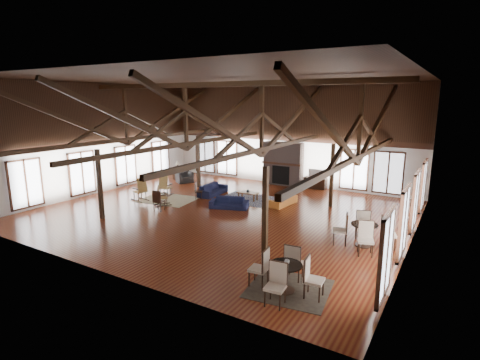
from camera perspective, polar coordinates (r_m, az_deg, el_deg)
The scene contains 31 objects.
floor at distance 17.42m, azimuth -2.70°, elevation -4.89°, with size 16.00×16.00×0.00m, color brown.
ceiling at distance 16.68m, azimuth -2.91°, elevation 15.23°, with size 16.00×14.00×0.02m, color black.
wall_back at distance 22.91m, azimuth 7.03°, elevation 6.80°, with size 16.00×0.02×6.00m, color white.
wall_front at distance 11.71m, azimuth -22.18°, elevation 0.92°, with size 16.00×0.02×6.00m, color white.
wall_left at distance 22.23m, azimuth -20.32°, elevation 5.98°, with size 0.02×14.00×6.00m, color white.
wall_right at distance 14.06m, azimuth 25.48°, elevation 2.38°, with size 0.02×14.00×6.00m, color white.
roof_truss at distance 16.69m, azimuth -2.84°, elevation 8.46°, with size 15.60×14.07×3.14m.
post_grid at distance 17.04m, azimuth -2.75°, elevation 0.02°, with size 8.16×7.16×3.05m.
fireplace at distance 22.83m, azimuth 6.58°, elevation 2.46°, with size 2.50×0.69×2.60m.
ceiling_fan at distance 15.61m, azimuth -3.34°, elevation 7.11°, with size 1.60×1.60×0.75m.
sofa_navy_front at distance 17.93m, azimuth -1.67°, elevation -3.49°, with size 1.83×0.71×0.53m, color #141837.
sofa_navy_left at distance 20.50m, azimuth -4.13°, elevation -1.45°, with size 0.78×1.99×0.58m, color #131635.
sofa_orange at distance 18.61m, azimuth 6.53°, elevation -3.00°, with size 0.70×1.78×0.52m, color #B26022.
coffee_table at distance 19.38m, azimuth 1.21°, elevation -2.03°, with size 1.10×0.60×0.41m.
vase at distance 19.35m, azimuth 1.21°, elevation -1.62°, with size 0.16×0.16×0.17m, color #B2B2B2.
armchair at distance 23.79m, azimuth -8.50°, elevation 0.43°, with size 0.87×0.99×0.64m, color #2A2A2C.
side_table_lamp at distance 24.75m, azimuth -9.44°, elevation 1.21°, with size 0.49×0.49×1.26m.
rocking_chair_a at distance 20.49m, azimuth -11.42°, elevation -0.96°, with size 0.66×0.97×1.14m.
rocking_chair_b at distance 18.73m, azimuth -12.04°, elevation -2.38°, with size 0.82×0.90×1.03m.
rocking_chair_c at distance 19.85m, azimuth -14.86°, elevation -1.46°, with size 1.02×0.66×1.21m.
side_chair_a at distance 19.64m, azimuth -6.53°, elevation -1.44°, with size 0.50×0.50×0.88m.
side_chair_b at distance 17.72m, azimuth -12.42°, elevation -2.88°, with size 0.52×0.52×1.02m.
cafe_table_near at distance 10.44m, azimuth 6.94°, elevation -13.81°, with size 2.11×2.11×1.09m.
cafe_table_far at distance 14.02m, azimuth 18.38°, elevation -7.35°, with size 2.21×2.21×1.13m.
cup_near at distance 10.35m, azimuth 7.18°, elevation -12.25°, with size 0.13×0.13×0.10m, color #B2B2B2.
cup_far at distance 14.03m, azimuth 18.31°, elevation -6.04°, with size 0.13×0.13×0.10m, color #B2B2B2.
tv_console at distance 22.34m, azimuth 11.38°, elevation -0.44°, with size 1.30×0.49×0.65m, color black.
television at distance 22.21m, azimuth 11.56°, elevation 1.00°, with size 0.88×0.11×0.50m, color #B2B2B2.
rug_tan at distance 19.88m, azimuth -10.94°, elevation -2.93°, with size 2.74×2.15×0.01m, color #C8B78B.
rug_navy at distance 19.62m, azimuth 1.32°, elevation -2.91°, with size 2.98×2.23×0.01m, color #1A224A.
rug_dark at distance 10.81m, azimuth 7.48°, elevation -16.07°, with size 2.15×1.96×0.01m, color black.
Camera 1 is at (9.26, -13.85, 5.09)m, focal length 28.00 mm.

